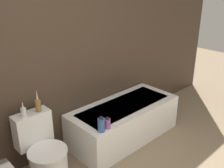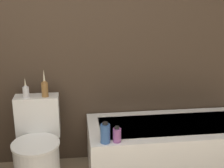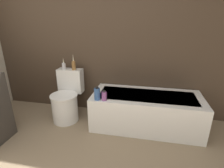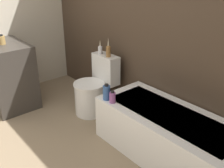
{
  "view_description": "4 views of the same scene",
  "coord_description": "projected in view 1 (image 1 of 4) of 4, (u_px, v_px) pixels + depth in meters",
  "views": [
    {
      "loc": [
        -1.4,
        -0.43,
        2.04
      ],
      "look_at": [
        0.38,
        1.45,
        0.97
      ],
      "focal_mm": 42.0,
      "sensor_mm": 36.0,
      "label": 1
    },
    {
      "loc": [
        -0.04,
        -0.8,
        1.67
      ],
      "look_at": [
        0.24,
        1.44,
        0.96
      ],
      "focal_mm": 50.0,
      "sensor_mm": 36.0,
      "label": 2
    },
    {
      "loc": [
        0.78,
        -0.58,
        1.47
      ],
      "look_at": [
        0.37,
        1.48,
        0.69
      ],
      "focal_mm": 28.0,
      "sensor_mm": 36.0,
      "label": 3
    },
    {
      "loc": [
        2.1,
        -0.14,
        1.79
      ],
      "look_at": [
        0.28,
        1.4,
        0.7
      ],
      "focal_mm": 42.0,
      "sensor_mm": 36.0,
      "label": 4
    }
  ],
  "objects": [
    {
      "name": "wall_back_tiled",
      "position": [
        48.0,
        50.0,
        2.85
      ],
      "size": [
        6.4,
        0.06,
        2.6
      ],
      "color": "#423326",
      "rests_on": "ground_plane"
    },
    {
      "name": "bathtub",
      "position": [
        124.0,
        121.0,
        3.51
      ],
      "size": [
        1.51,
        0.67,
        0.49
      ],
      "color": "white",
      "rests_on": "ground"
    },
    {
      "name": "toilet",
      "position": [
        45.0,
        157.0,
        2.71
      ],
      "size": [
        0.4,
        0.56,
        0.74
      ],
      "color": "white",
      "rests_on": "ground"
    },
    {
      "name": "vase_gold",
      "position": [
        23.0,
        111.0,
        2.59
      ],
      "size": [
        0.06,
        0.06,
        0.18
      ],
      "color": "silver",
      "rests_on": "toilet"
    },
    {
      "name": "vase_silver",
      "position": [
        38.0,
        104.0,
        2.68
      ],
      "size": [
        0.06,
        0.06,
        0.24
      ],
      "color": "olive",
      "rests_on": "toilet"
    },
    {
      "name": "shampoo_bottle_tall",
      "position": [
        101.0,
        125.0,
        2.8
      ],
      "size": [
        0.08,
        0.08,
        0.18
      ],
      "color": "#335999",
      "rests_on": "bathtub"
    },
    {
      "name": "shampoo_bottle_short",
      "position": [
        107.0,
        123.0,
        2.87
      ],
      "size": [
        0.07,
        0.07,
        0.13
      ],
      "color": "#8C4C8C",
      "rests_on": "bathtub"
    }
  ]
}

